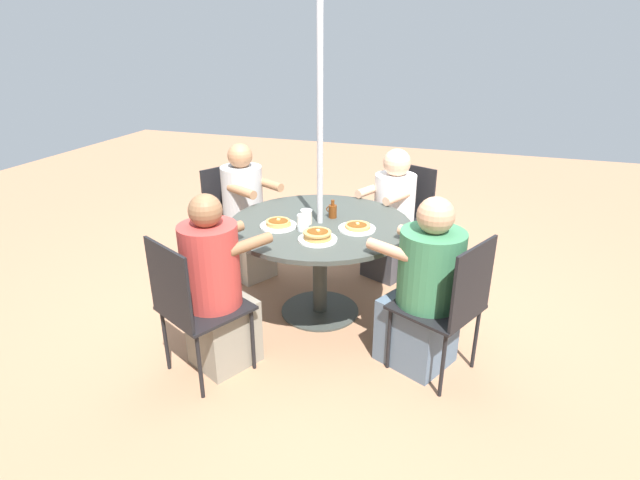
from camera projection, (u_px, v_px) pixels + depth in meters
ground_plane at (320, 311)px, 3.86m from camera, size 12.00×12.00×0.00m
patio_table at (320, 237)px, 3.61m from camera, size 1.31×1.31×0.73m
umbrella_pole at (320, 169)px, 3.42m from camera, size 0.04×0.04×2.25m
patio_chair_north at (404, 212)px, 4.38m from camera, size 0.60×0.60×0.92m
diner_north at (392, 219)px, 4.27m from camera, size 0.50×0.55×1.11m
patio_chair_east at (233, 213)px, 4.36m from camera, size 0.61×0.61×0.92m
diner_east at (246, 218)px, 4.24m from camera, size 0.57×0.51×1.16m
patio_chair_south at (191, 302)px, 2.94m from camera, size 0.61×0.61×0.92m
diner_south at (217, 291)px, 3.06m from camera, size 0.52×0.58×1.16m
patio_chair_west at (451, 301)px, 2.95m from camera, size 0.61×0.61×0.92m
diner_west at (424, 293)px, 3.08m from camera, size 0.61×0.56×1.14m
pancake_plate_a at (278, 224)px, 3.49m from camera, size 0.26×0.26×0.06m
pancake_plate_b at (357, 227)px, 3.44m from camera, size 0.26×0.26×0.05m
pancake_plate_c at (317, 236)px, 3.26m from camera, size 0.26×0.26×0.08m
syrup_bottle at (333, 211)px, 3.64m from camera, size 0.08×0.06×0.14m
coffee_cup at (306, 217)px, 3.53m from camera, size 0.08×0.08×0.10m
drinking_glass_a at (303, 223)px, 3.41m from camera, size 0.08×0.08×0.11m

